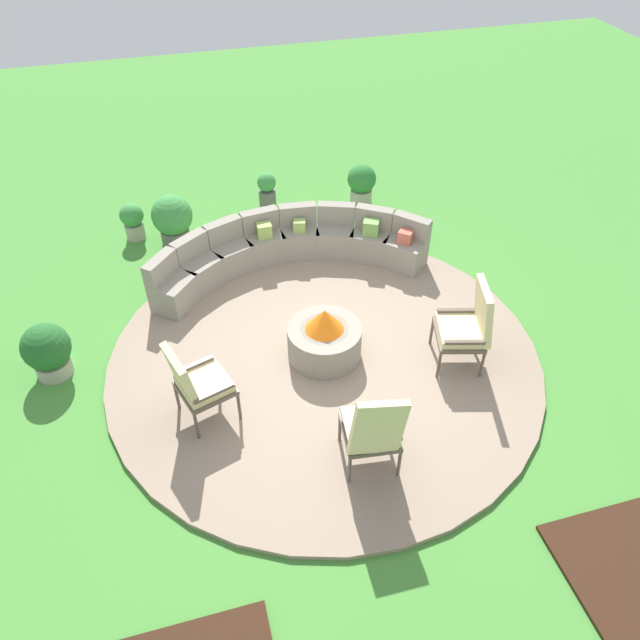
# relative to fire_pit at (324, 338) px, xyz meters

# --- Properties ---
(ground_plane) EXTENTS (24.00, 24.00, 0.00)m
(ground_plane) POSITION_rel_fire_pit_xyz_m (0.00, 0.00, -0.33)
(ground_plane) COLOR #478C38
(patio_circle) EXTENTS (5.24, 5.24, 0.06)m
(patio_circle) POSITION_rel_fire_pit_xyz_m (0.00, 0.00, -0.30)
(patio_circle) COLOR gray
(patio_circle) RESTS_ON ground_plane
(fire_pit) EXTENTS (0.89, 0.89, 0.70)m
(fire_pit) POSITION_rel_fire_pit_xyz_m (0.00, 0.00, 0.00)
(fire_pit) COLOR gray
(fire_pit) RESTS_ON patio_circle
(curved_stone_bench) EXTENTS (3.96, 1.35, 0.74)m
(curved_stone_bench) POSITION_rel_fire_pit_xyz_m (-0.01, 1.88, 0.02)
(curved_stone_bench) COLOR gray
(curved_stone_bench) RESTS_ON patio_circle
(lounge_chair_front_left) EXTENTS (0.71, 0.69, 1.04)m
(lounge_chair_front_left) POSITION_rel_fire_pit_xyz_m (-1.56, -0.57, 0.27)
(lounge_chair_front_left) COLOR brown
(lounge_chair_front_left) RESTS_ON patio_circle
(lounge_chair_front_right) EXTENTS (0.61, 0.63, 1.13)m
(lounge_chair_front_right) POSITION_rel_fire_pit_xyz_m (0.01, -1.67, 0.29)
(lounge_chair_front_right) COLOR brown
(lounge_chair_front_right) RESTS_ON patio_circle
(lounge_chair_back_left) EXTENTS (0.71, 0.73, 1.10)m
(lounge_chair_back_left) POSITION_rel_fire_pit_xyz_m (1.58, -0.52, 0.30)
(lounge_chair_back_left) COLOR brown
(lounge_chair_back_left) RESTS_ON patio_circle
(potted_plant_1) EXTENTS (0.56, 0.56, 0.71)m
(potted_plant_1) POSITION_rel_fire_pit_xyz_m (-3.17, 0.61, 0.05)
(potted_plant_1) COLOR #A89E8E
(potted_plant_1) RESTS_ON ground_plane
(potted_plant_2) EXTENTS (0.36, 0.36, 0.59)m
(potted_plant_2) POSITION_rel_fire_pit_xyz_m (-2.10, 3.34, -0.01)
(potted_plant_2) COLOR #A89E8E
(potted_plant_2) RESTS_ON ground_plane
(potted_plant_3) EXTENTS (0.61, 0.61, 0.79)m
(potted_plant_3) POSITION_rel_fire_pit_xyz_m (-1.51, 3.04, 0.09)
(potted_plant_3) COLOR #605B56
(potted_plant_3) RESTS_ON ground_plane
(potted_plant_4) EXTENTS (0.47, 0.47, 0.69)m
(potted_plant_4) POSITION_rel_fire_pit_xyz_m (1.60, 3.41, 0.05)
(potted_plant_4) COLOR #A89E8E
(potted_plant_4) RESTS_ON ground_plane
(potted_plant_5) EXTENTS (0.30, 0.30, 0.64)m
(potted_plant_5) POSITION_rel_fire_pit_xyz_m (0.06, 3.65, 0.00)
(potted_plant_5) COLOR #605B56
(potted_plant_5) RESTS_ON ground_plane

